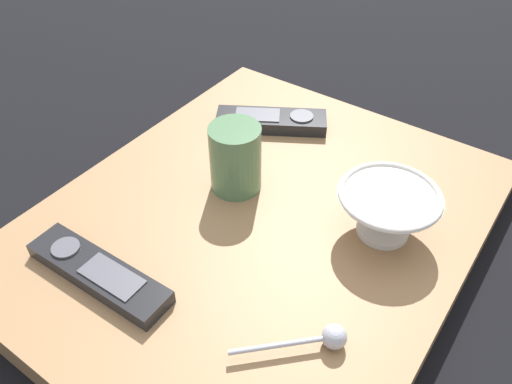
{
  "coord_description": "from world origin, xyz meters",
  "views": [
    {
      "loc": [
        0.41,
        0.29,
        0.54
      ],
      "look_at": [
        -0.02,
        -0.02,
        0.07
      ],
      "focal_mm": 36.4,
      "sensor_mm": 36.0,
      "label": 1
    }
  ],
  "objects_px": {
    "tv_remote_near": "(98,272)",
    "tv_remote_far": "(271,121)",
    "coffee_mug": "(235,158)",
    "cereal_bowl": "(387,210)",
    "teaspoon": "(326,338)"
  },
  "relations": [
    {
      "from": "tv_remote_near",
      "to": "tv_remote_far",
      "type": "xyz_separation_m",
      "value": [
        -0.38,
        -0.01,
        0.0
      ]
    },
    {
      "from": "cereal_bowl",
      "to": "coffee_mug",
      "type": "relative_size",
      "value": 1.32
    },
    {
      "from": "cereal_bowl",
      "to": "teaspoon",
      "type": "bearing_deg",
      "value": 6.62
    },
    {
      "from": "teaspoon",
      "to": "tv_remote_near",
      "type": "bearing_deg",
      "value": -74.06
    },
    {
      "from": "cereal_bowl",
      "to": "tv_remote_near",
      "type": "relative_size",
      "value": 0.66
    },
    {
      "from": "coffee_mug",
      "to": "tv_remote_far",
      "type": "relative_size",
      "value": 0.54
    },
    {
      "from": "coffee_mug",
      "to": "teaspoon",
      "type": "height_order",
      "value": "coffee_mug"
    },
    {
      "from": "cereal_bowl",
      "to": "tv_remote_far",
      "type": "distance_m",
      "value": 0.28
    },
    {
      "from": "cereal_bowl",
      "to": "teaspoon",
      "type": "distance_m",
      "value": 0.19
    },
    {
      "from": "coffee_mug",
      "to": "tv_remote_far",
      "type": "xyz_separation_m",
      "value": [
        -0.15,
        -0.04,
        -0.04
      ]
    },
    {
      "from": "coffee_mug",
      "to": "cereal_bowl",
      "type": "bearing_deg",
      "value": 99.76
    },
    {
      "from": "tv_remote_near",
      "to": "cereal_bowl",
      "type": "bearing_deg",
      "value": 137.59
    },
    {
      "from": "tv_remote_near",
      "to": "tv_remote_far",
      "type": "relative_size",
      "value": 1.09
    },
    {
      "from": "coffee_mug",
      "to": "tv_remote_far",
      "type": "distance_m",
      "value": 0.16
    },
    {
      "from": "teaspoon",
      "to": "tv_remote_far",
      "type": "distance_m",
      "value": 0.41
    }
  ]
}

